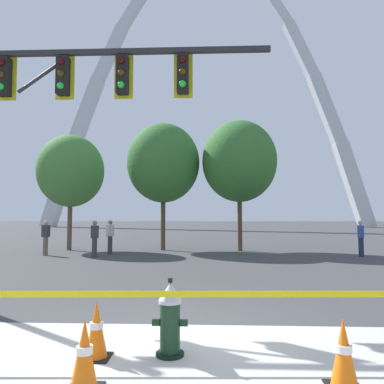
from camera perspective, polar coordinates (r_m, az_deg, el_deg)
ground_plane at (r=6.08m, az=-2.01°, el=-20.89°), size 240.00×240.00×0.00m
fire_hydrant at (r=5.02m, az=-3.42°, el=-19.07°), size 0.46×0.48×0.99m
caution_tape_barrier at (r=4.87m, az=-4.67°, el=-17.47°), size 6.79×0.34×0.89m
traffic_cone_by_hydrant at (r=5.09m, az=-14.62°, el=-20.01°), size 0.36×0.36×0.73m
traffic_cone_mid_sidewalk at (r=4.46m, az=22.50°, el=-22.23°), size 0.36×0.36×0.73m
traffic_cone_curb_edge at (r=4.28m, az=-16.38°, el=-23.18°), size 0.36×0.36×0.73m
traffic_signal_gantry at (r=9.40m, az=-21.93°, el=12.65°), size 7.82×0.44×6.00m
monument_arch at (r=62.40m, az=1.96°, el=14.21°), size 53.60×2.13×47.73m
tree_far_left at (r=20.59m, az=-18.31°, el=3.11°), size 3.49×3.49×6.11m
tree_left_mid at (r=19.68m, az=-4.47°, el=4.50°), size 3.85×3.85×6.74m
tree_center_left at (r=19.37m, az=7.36°, el=4.74°), size 3.87×3.87×6.78m
pedestrian_walking_left at (r=17.91m, az=-12.60°, el=-6.77°), size 0.36×0.39×1.59m
pedestrian_standing_center at (r=18.17m, az=-21.77°, el=-6.56°), size 0.39×0.30×1.59m
pedestrian_walking_right at (r=17.96m, az=24.75°, el=-6.51°), size 0.25×0.37×1.59m
pedestrian_near_trees at (r=16.62m, az=-14.89°, el=-6.98°), size 0.39×0.30×1.59m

